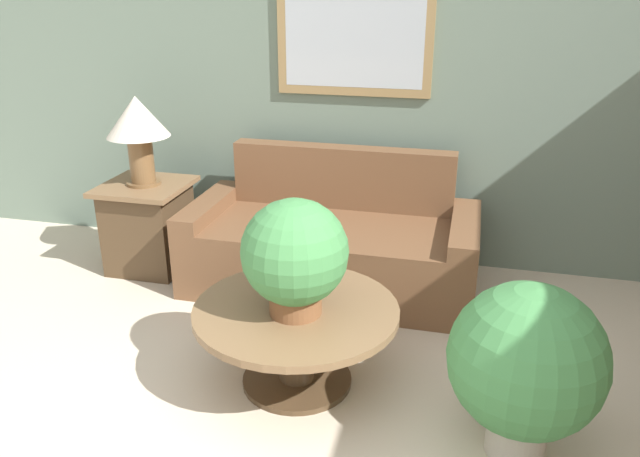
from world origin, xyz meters
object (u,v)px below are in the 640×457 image
(coffee_table, at_px, (296,328))
(table_lamp, at_px, (138,124))
(couch_main, at_px, (332,245))
(side_table, at_px, (149,225))
(potted_plant_floor, at_px, (526,363))
(potted_plant_on_table, at_px, (295,255))

(coffee_table, xyz_separation_m, table_lamp, (-1.44, 1.12, 0.74))
(couch_main, relative_size, side_table, 3.02)
(side_table, bearing_deg, potted_plant_floor, -28.74)
(side_table, relative_size, potted_plant_on_table, 1.09)
(couch_main, height_order, potted_plant_floor, couch_main)
(potted_plant_floor, bearing_deg, side_table, 151.26)
(table_lamp, relative_size, potted_plant_on_table, 1.05)
(coffee_table, xyz_separation_m, potted_plant_on_table, (0.01, -0.05, 0.43))
(side_table, bearing_deg, couch_main, 2.16)
(coffee_table, distance_m, side_table, 1.82)
(table_lamp, bearing_deg, potted_plant_floor, -28.74)
(couch_main, relative_size, table_lamp, 3.12)
(potted_plant_on_table, bearing_deg, couch_main, 94.39)
(table_lamp, relative_size, potted_plant_floor, 0.75)
(coffee_table, distance_m, potted_plant_on_table, 0.44)
(coffee_table, height_order, table_lamp, table_lamp)
(table_lamp, distance_m, potted_plant_floor, 2.95)
(side_table, distance_m, potted_plant_on_table, 1.91)
(couch_main, bearing_deg, table_lamp, -177.84)
(coffee_table, distance_m, potted_plant_floor, 1.14)
(side_table, height_order, potted_plant_floor, potted_plant_floor)
(side_table, bearing_deg, table_lamp, 0.00)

